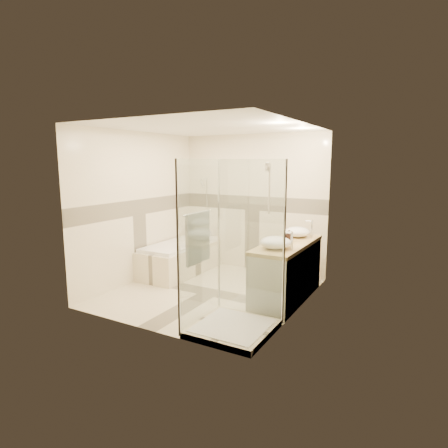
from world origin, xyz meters
The scene contains 12 objects.
room centered at (0.06, 0.01, 1.26)m, with size 2.82×3.02×2.52m.
bathtub centered at (-1.02, 0.65, 0.31)m, with size 0.75×1.70×0.56m.
vanity centered at (1.12, 0.30, 0.43)m, with size 0.58×1.62×0.85m.
shower_enclosure centered at (0.83, -0.97, 0.51)m, with size 0.96×0.93×2.04m.
vessel_sink_near centered at (1.10, 0.80, 0.93)m, with size 0.39×0.39×0.16m, color white.
vessel_sink_far centered at (1.10, -0.12, 0.93)m, with size 0.42×0.42×0.17m, color white.
faucet_near centered at (1.32, 0.80, 1.01)m, with size 0.11×0.03×0.28m.
faucet_far centered at (1.32, -0.12, 1.00)m, with size 0.10×0.03×0.25m.
amenity_bottle_a centered at (1.10, 0.33, 0.93)m, with size 0.07×0.08×0.16m, color black.
amenity_bottle_b centered at (1.10, 0.42, 0.93)m, with size 0.13×0.13×0.16m, color black.
folded_towels centered at (1.10, 1.02, 0.89)m, with size 0.16×0.26×0.08m, color silver.
rolled_towel centered at (-1.00, 1.41, 0.61)m, with size 0.11×0.11×0.24m, color silver.
Camera 1 is at (2.91, -4.75, 2.00)m, focal length 30.00 mm.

